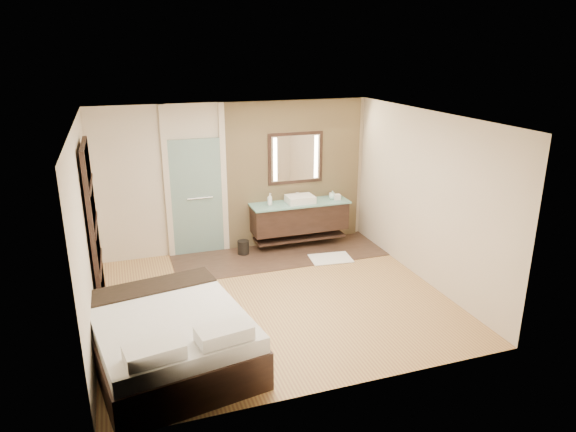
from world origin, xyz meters
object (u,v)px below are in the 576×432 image
object	(u,v)px
mirror_unit	(296,158)
bed	(170,338)
vanity	(300,217)
waste_bin	(243,248)

from	to	relation	value
mirror_unit	bed	world-z (taller)	mirror_unit
mirror_unit	bed	xyz separation A→B (m)	(-2.75, -3.31, -1.31)
vanity	bed	bearing A→B (deg)	-131.78
mirror_unit	waste_bin	bearing A→B (deg)	-164.58
mirror_unit	waste_bin	world-z (taller)	mirror_unit
vanity	waste_bin	size ratio (longest dim) A/B	7.09
bed	waste_bin	size ratio (longest dim) A/B	9.06
bed	waste_bin	world-z (taller)	bed
mirror_unit	bed	size ratio (longest dim) A/B	0.45
mirror_unit	waste_bin	size ratio (longest dim) A/B	4.06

